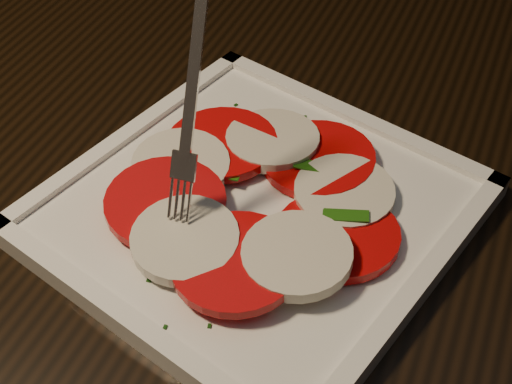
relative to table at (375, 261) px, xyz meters
name	(u,v)px	position (x,y,z in m)	size (l,w,h in m)	color
table	(375,261)	(0.00, 0.00, 0.00)	(1.26, 0.89, 0.75)	black
plate	(256,211)	(-0.09, -0.08, 0.11)	(0.30, 0.30, 0.01)	white
caprese_salad	(256,197)	(-0.09, -0.08, 0.12)	(0.24, 0.26, 0.03)	red
fork	(195,99)	(-0.13, -0.09, 0.21)	(0.03, 0.08, 0.16)	white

